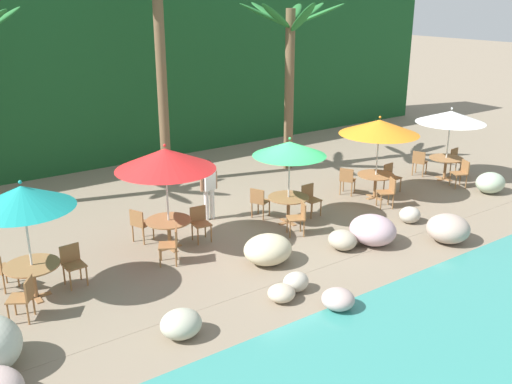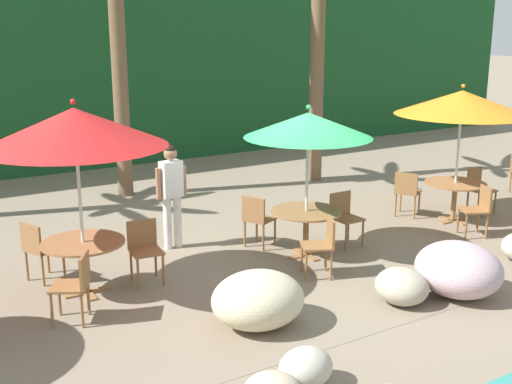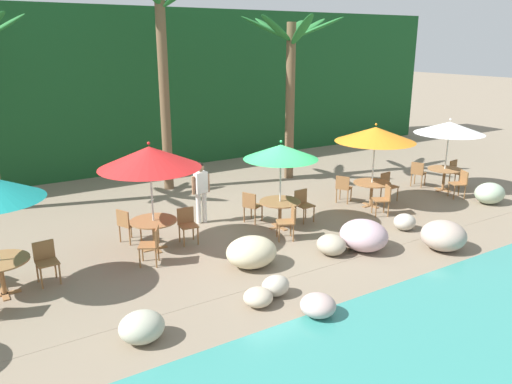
{
  "view_description": "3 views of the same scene",
  "coord_description": "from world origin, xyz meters",
  "px_view_note": "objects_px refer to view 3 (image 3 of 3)",
  "views": [
    {
      "loc": [
        -8.78,
        -11.3,
        5.9
      ],
      "look_at": [
        -0.75,
        0.05,
        1.06
      ],
      "focal_mm": 40.3,
      "sensor_mm": 36.0,
      "label": 1
    },
    {
      "loc": [
        -5.37,
        -7.7,
        3.51
      ],
      "look_at": [
        -0.51,
        0.2,
        1.09
      ],
      "focal_mm": 44.95,
      "sensor_mm": 36.0,
      "label": 2
    },
    {
      "loc": [
        -6.96,
        -10.39,
        4.79
      ],
      "look_at": [
        -0.34,
        0.21,
        1.02
      ],
      "focal_mm": 35.21,
      "sensor_mm": 36.0,
      "label": 3
    }
  ],
  "objects_px": {
    "umbrella_white": "(450,128)",
    "chair_teal_seaward": "(46,259)",
    "dining_table_teal": "(0,266)",
    "palm_tree_second": "(162,54)",
    "chair_white_left": "(460,182)",
    "chair_red_left": "(153,243)",
    "chair_green_seaward": "(303,203)",
    "umbrella_red": "(149,157)",
    "chair_orange_seaward": "(388,184)",
    "chair_orange_left": "(384,198)",
    "dining_table_orange": "(372,186)",
    "palm_tree_third": "(291,67)",
    "waiter_in_white": "(201,188)",
    "chair_orange_inland": "(343,187)",
    "chair_red_seaward": "(187,223)",
    "dining_table_white": "(445,172)",
    "chair_green_inland": "(251,205)",
    "umbrella_orange": "(375,134)",
    "dining_table_green": "(280,206)",
    "chair_white_seaward": "(456,171)",
    "dining_table_red": "(154,225)",
    "chair_red_inland": "(127,223)",
    "chair_white_inland": "(418,172)",
    "chair_green_left": "(289,220)"
  },
  "relations": [
    {
      "from": "chair_teal_seaward",
      "to": "dining_table_red",
      "type": "bearing_deg",
      "value": 9.86
    },
    {
      "from": "umbrella_white",
      "to": "chair_green_seaward",
      "type": "bearing_deg",
      "value": 178.85
    },
    {
      "from": "chair_white_left",
      "to": "palm_tree_second",
      "type": "height_order",
      "value": "palm_tree_second"
    },
    {
      "from": "chair_red_seaward",
      "to": "chair_white_left",
      "type": "bearing_deg",
      "value": -7.57
    },
    {
      "from": "chair_red_seaward",
      "to": "chair_green_seaward",
      "type": "relative_size",
      "value": 1.0
    },
    {
      "from": "chair_teal_seaward",
      "to": "waiter_in_white",
      "type": "distance_m",
      "value": 4.55
    },
    {
      "from": "waiter_in_white",
      "to": "chair_orange_inland",
      "type": "bearing_deg",
      "value": -9.05
    },
    {
      "from": "umbrella_orange",
      "to": "umbrella_white",
      "type": "distance_m",
      "value": 3.25
    },
    {
      "from": "umbrella_red",
      "to": "umbrella_white",
      "type": "relative_size",
      "value": 1.08
    },
    {
      "from": "chair_red_seaward",
      "to": "dining_table_orange",
      "type": "height_order",
      "value": "chair_red_seaward"
    },
    {
      "from": "waiter_in_white",
      "to": "chair_white_seaward",
      "type": "bearing_deg",
      "value": -7.9
    },
    {
      "from": "umbrella_white",
      "to": "chair_teal_seaward",
      "type": "bearing_deg",
      "value": -179.7
    },
    {
      "from": "chair_red_inland",
      "to": "palm_tree_second",
      "type": "height_order",
      "value": "palm_tree_second"
    },
    {
      "from": "dining_table_green",
      "to": "dining_table_white",
      "type": "bearing_deg",
      "value": -0.03
    },
    {
      "from": "palm_tree_second",
      "to": "palm_tree_third",
      "type": "bearing_deg",
      "value": -12.82
    },
    {
      "from": "dining_table_green",
      "to": "chair_white_seaward",
      "type": "xyz_separation_m",
      "value": [
        7.46,
        0.19,
        -0.1
      ]
    },
    {
      "from": "chair_orange_inland",
      "to": "dining_table_red",
      "type": "bearing_deg",
      "value": -176.62
    },
    {
      "from": "chair_teal_seaward",
      "to": "chair_white_inland",
      "type": "height_order",
      "value": "same"
    },
    {
      "from": "dining_table_green",
      "to": "chair_orange_left",
      "type": "xyz_separation_m",
      "value": [
        3.07,
        -0.75,
        -0.1
      ]
    },
    {
      "from": "chair_red_seaward",
      "to": "dining_table_white",
      "type": "distance_m",
      "value": 9.16
    },
    {
      "from": "dining_table_teal",
      "to": "palm_tree_third",
      "type": "distance_m",
      "value": 11.32
    },
    {
      "from": "dining_table_red",
      "to": "dining_table_white",
      "type": "xyz_separation_m",
      "value": [
        10.01,
        -0.37,
        0.0
      ]
    },
    {
      "from": "dining_table_teal",
      "to": "umbrella_red",
      "type": "height_order",
      "value": "umbrella_red"
    },
    {
      "from": "umbrella_orange",
      "to": "chair_white_seaward",
      "type": "xyz_separation_m",
      "value": [
        4.08,
        0.13,
        -1.68
      ]
    },
    {
      "from": "chair_red_seaward",
      "to": "chair_green_inland",
      "type": "relative_size",
      "value": 1.0
    },
    {
      "from": "palm_tree_second",
      "to": "chair_red_inland",
      "type": "bearing_deg",
      "value": -124.55
    },
    {
      "from": "chair_orange_inland",
      "to": "waiter_in_white",
      "type": "height_order",
      "value": "waiter_in_white"
    },
    {
      "from": "palm_tree_third",
      "to": "waiter_in_white",
      "type": "xyz_separation_m",
      "value": [
        -4.82,
        -2.65,
        -2.96
      ]
    },
    {
      "from": "dining_table_teal",
      "to": "palm_tree_second",
      "type": "distance_m",
      "value": 8.61
    },
    {
      "from": "umbrella_red",
      "to": "palm_tree_third",
      "type": "relative_size",
      "value": 0.46
    },
    {
      "from": "chair_green_seaward",
      "to": "chair_orange_left",
      "type": "height_order",
      "value": "same"
    },
    {
      "from": "chair_orange_seaward",
      "to": "chair_orange_left",
      "type": "relative_size",
      "value": 1.0
    },
    {
      "from": "dining_table_orange",
      "to": "palm_tree_third",
      "type": "distance_m",
      "value": 5.24
    },
    {
      "from": "chair_red_left",
      "to": "chair_white_left",
      "type": "bearing_deg",
      "value": -2.24
    },
    {
      "from": "chair_green_seaward",
      "to": "chair_white_inland",
      "type": "relative_size",
      "value": 1.0
    },
    {
      "from": "chair_orange_left",
      "to": "dining_table_white",
      "type": "xyz_separation_m",
      "value": [
        3.56,
        0.74,
        0.1
      ]
    },
    {
      "from": "chair_orange_seaward",
      "to": "waiter_in_white",
      "type": "distance_m",
      "value": 5.97
    },
    {
      "from": "chair_white_left",
      "to": "waiter_in_white",
      "type": "bearing_deg",
      "value": 164.17
    },
    {
      "from": "dining_table_red",
      "to": "chair_red_inland",
      "type": "relative_size",
      "value": 1.26
    },
    {
      "from": "dining_table_red",
      "to": "palm_tree_second",
      "type": "height_order",
      "value": "palm_tree_second"
    },
    {
      "from": "dining_table_white",
      "to": "chair_green_inland",
      "type": "bearing_deg",
      "value": 174.1
    },
    {
      "from": "dining_table_teal",
      "to": "umbrella_red",
      "type": "distance_m",
      "value": 3.77
    },
    {
      "from": "chair_white_seaward",
      "to": "waiter_in_white",
      "type": "bearing_deg",
      "value": 172.1
    },
    {
      "from": "chair_red_left",
      "to": "chair_green_seaward",
      "type": "distance_m",
      "value": 4.59
    },
    {
      "from": "chair_red_left",
      "to": "chair_red_seaward",
      "type": "bearing_deg",
      "value": 33.47
    },
    {
      "from": "chair_red_seaward",
      "to": "dining_table_orange",
      "type": "distance_m",
      "value": 5.91
    },
    {
      "from": "dining_table_red",
      "to": "chair_orange_left",
      "type": "distance_m",
      "value": 6.55
    },
    {
      "from": "dining_table_white",
      "to": "chair_orange_left",
      "type": "bearing_deg",
      "value": -168.18
    },
    {
      "from": "chair_green_seaward",
      "to": "chair_green_left",
      "type": "relative_size",
      "value": 1.0
    },
    {
      "from": "umbrella_white",
      "to": "palm_tree_second",
      "type": "relative_size",
      "value": 0.36
    }
  ]
}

